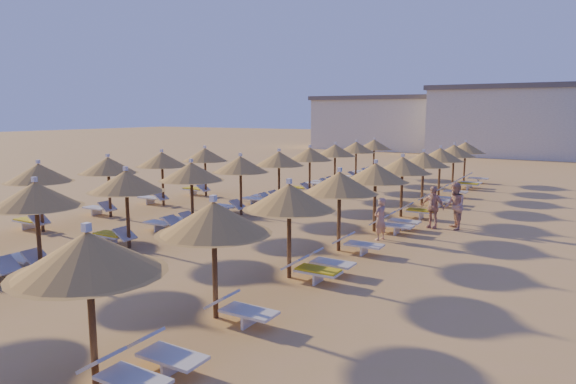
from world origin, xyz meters
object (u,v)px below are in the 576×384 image
Objects in this scene: parasol_row_east at (359,179)px; parasol_row_west at (218,169)px; beachgoer_c at (433,207)px; beachgoer_a at (380,219)px; beachgoer_b at (455,206)px.

parasol_row_east and parasol_row_west have the same top height.
beachgoer_c is at bearing 22.52° from parasol_row_west.
parasol_row_west is 7.09m from beachgoer_a.
parasol_row_west is 20.72× the size of beachgoer_b.
parasol_row_east is 6.26m from parasol_row_west.
parasol_row_east is 4.55m from beachgoer_b.
beachgoer_c is (8.02, 3.33, -1.38)m from parasol_row_west.
beachgoer_b reaches higher than beachgoer_c.
parasol_row_west is at bearing 180.00° from parasol_row_east.
beachgoer_b is at bearing 21.84° from parasol_row_west.
beachgoer_a is (-1.09, -2.88, -0.07)m from beachgoer_c.
beachgoer_b is at bearing 54.07° from parasol_row_east.
parasol_row_west reaches higher than beachgoer_b.
parasol_row_west reaches higher than beachgoer_a.
parasol_row_east is 4.01m from beachgoer_c.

